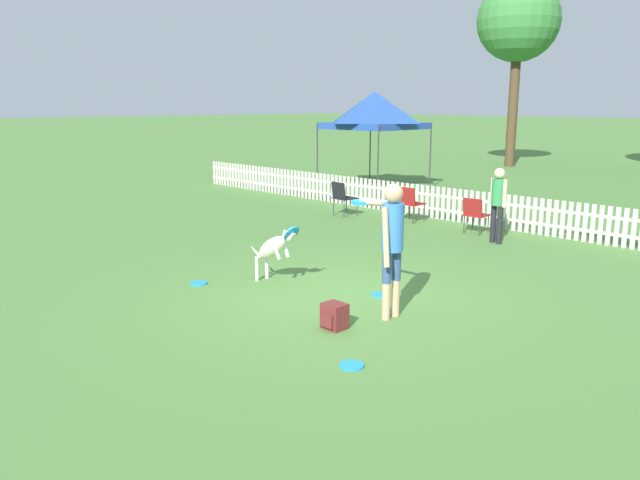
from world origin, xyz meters
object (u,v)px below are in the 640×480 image
object	(u,v)px
folding_chair_blue_left	(475,212)
frisbee_midfield	(380,295)
folding_chair_center	(342,196)
canopy_tent_main	(375,110)
handler_person	(390,234)
spectator_standing	(498,199)
leaping_dog	(274,247)
frisbee_near_handler	(199,283)
folding_chair_green_right	(409,201)
backpack_on_grass	(334,316)
frisbee_near_dog	(352,365)
tree_left_grove	(518,22)

from	to	relation	value
folding_chair_blue_left	frisbee_midfield	bearing A→B (deg)	103.15
folding_chair_center	canopy_tent_main	size ratio (longest dim) A/B	0.27
handler_person	folding_chair_center	world-z (taller)	handler_person
canopy_tent_main	spectator_standing	xyz separation A→B (m)	(7.06, -4.37, -1.62)
frisbee_midfield	leaping_dog	bearing A→B (deg)	-156.27
frisbee_near_handler	folding_chair_green_right	size ratio (longest dim) A/B	0.32
canopy_tent_main	folding_chair_green_right	bearing A→B (deg)	-40.64
frisbee_midfield	folding_chair_blue_left	xyz separation A→B (m)	(-1.47, 4.83, 0.45)
backpack_on_grass	folding_chair_blue_left	size ratio (longest dim) A/B	0.41
folding_chair_blue_left	folding_chair_center	distance (m)	3.53
frisbee_midfield	spectator_standing	xyz separation A→B (m)	(-0.67, 4.35, 0.89)
frisbee_near_dog	folding_chair_center	xyz separation A→B (m)	(-6.39, 6.52, 0.50)
spectator_standing	folding_chair_blue_left	bearing A→B (deg)	-14.91
backpack_on_grass	spectator_standing	size ratio (longest dim) A/B	0.21
frisbee_near_handler	frisbee_midfield	bearing A→B (deg)	33.55
frisbee_near_handler	folding_chair_center	xyz separation A→B (m)	(-2.60, 5.94, 0.50)
folding_chair_blue_left	spectator_standing	distance (m)	1.03
folding_chair_blue_left	spectator_standing	size ratio (longest dim) A/B	0.52
leaping_dog	frisbee_midfield	bearing A→B (deg)	112.24
frisbee_near_handler	backpack_on_grass	distance (m)	2.85
handler_person	frisbee_near_handler	distance (m)	3.37
frisbee_near_dog	folding_chair_center	distance (m)	9.14
frisbee_midfield	canopy_tent_main	xyz separation A→B (m)	(-7.73, 8.72, 2.52)
frisbee_midfield	tree_left_grove	size ratio (longest dim) A/B	0.03
leaping_dog	folding_chair_center	bearing A→B (deg)	-147.65
backpack_on_grass	folding_chair_green_right	xyz separation A→B (m)	(-3.78, 6.36, 0.34)
backpack_on_grass	canopy_tent_main	xyz separation A→B (m)	(-8.21, 10.17, 2.37)
handler_person	canopy_tent_main	distance (m)	12.65
folding_chair_center	backpack_on_grass	bearing A→B (deg)	140.04
handler_person	leaping_dog	bearing A→B (deg)	90.22
frisbee_near_handler	frisbee_near_dog	size ratio (longest dim) A/B	1.00
backpack_on_grass	folding_chair_center	bearing A→B (deg)	133.09
frisbee_near_dog	backpack_on_grass	world-z (taller)	backpack_on_grass
canopy_tent_main	tree_left_grove	distance (m)	10.70
leaping_dog	folding_chair_center	distance (m)	6.10
backpack_on_grass	leaping_dog	bearing A→B (deg)	159.69
folding_chair_center	handler_person	bearing A→B (deg)	145.41
folding_chair_blue_left	leaping_dog	bearing A→B (deg)	85.16
folding_chair_green_right	folding_chair_center	bearing A→B (deg)	17.17
frisbee_near_dog	folding_chair_blue_left	bearing A→B (deg)	112.55
frisbee_midfield	handler_person	bearing A→B (deg)	-42.86
frisbee_near_handler	spectator_standing	xyz separation A→B (m)	(1.69, 5.92, 0.89)
frisbee_midfield	canopy_tent_main	bearing A→B (deg)	131.57
frisbee_near_dog	folding_chair_green_right	distance (m)	8.50
frisbee_midfield	folding_chair_green_right	bearing A→B (deg)	123.87
frisbee_midfield	folding_chair_green_right	xyz separation A→B (m)	(-3.30, 4.91, 0.49)
handler_person	leaping_dog	world-z (taller)	handler_person
leaping_dog	backpack_on_grass	xyz separation A→B (m)	(2.05, -0.76, -0.42)
tree_left_grove	canopy_tent_main	bearing A→B (deg)	-85.91
backpack_on_grass	folding_chair_blue_left	bearing A→B (deg)	107.27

